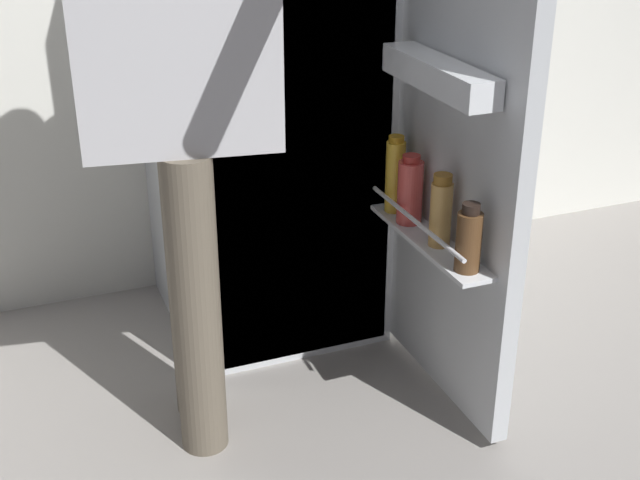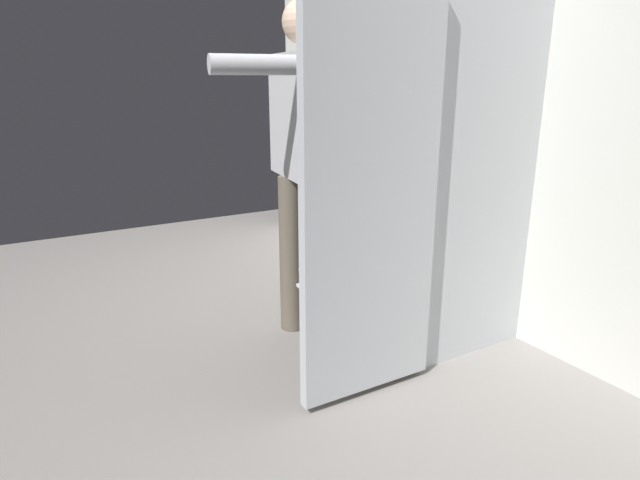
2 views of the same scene
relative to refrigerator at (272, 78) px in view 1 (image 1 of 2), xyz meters
The scene contains 3 objects.
ground_plane 0.95m from the refrigerator, 92.55° to the right, with size 5.59×5.59×0.00m, color gray.
refrigerator is the anchor object (origin of this frame).
person 0.62m from the refrigerator, 127.79° to the right, with size 0.54×0.79×1.59m.
Camera 1 is at (-0.75, -1.82, 1.43)m, focal length 48.19 mm.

